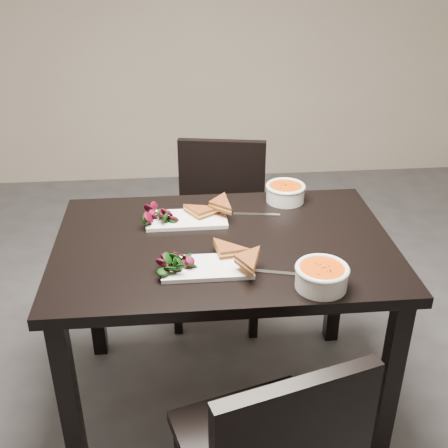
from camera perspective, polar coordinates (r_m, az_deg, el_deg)
name	(u,v)px	position (r m, az deg, el deg)	size (l,w,h in m)	color
ground	(211,425)	(2.35, -1.30, -19.82)	(5.00, 5.00, 0.00)	#47474C
table	(224,265)	(2.04, 0.00, -4.18)	(1.20, 0.80, 0.75)	black
chair_far	(220,220)	(2.71, -0.42, 0.40)	(0.49, 0.49, 0.85)	black
plate_near	(207,267)	(1.83, -1.74, -4.44)	(0.30, 0.15, 0.01)	white
sandwich_near	(226,256)	(1.83, 0.25, -3.26)	(0.15, 0.11, 0.05)	#A14D21
salad_near	(176,262)	(1.81, -4.91, -3.84)	(0.09, 0.08, 0.04)	black
soup_bowl_near	(322,275)	(1.75, 9.91, -5.18)	(0.17, 0.17, 0.07)	white
cutlery_near	(267,272)	(1.82, 4.44, -4.87)	(0.18, 0.02, 0.00)	silver
plate_far	(187,219)	(2.13, -3.81, 0.47)	(0.30, 0.15, 0.02)	white
sandwich_far	(204,213)	(2.10, -2.05, 1.13)	(0.15, 0.11, 0.05)	#A14D21
salad_far	(160,214)	(2.12, -6.54, 1.03)	(0.09, 0.09, 0.04)	black
soup_bowl_far	(285,192)	(2.28, 6.26, 3.29)	(0.16, 0.16, 0.07)	white
cutlery_far	(257,214)	(2.18, 3.35, 1.00)	(0.18, 0.02, 0.00)	silver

